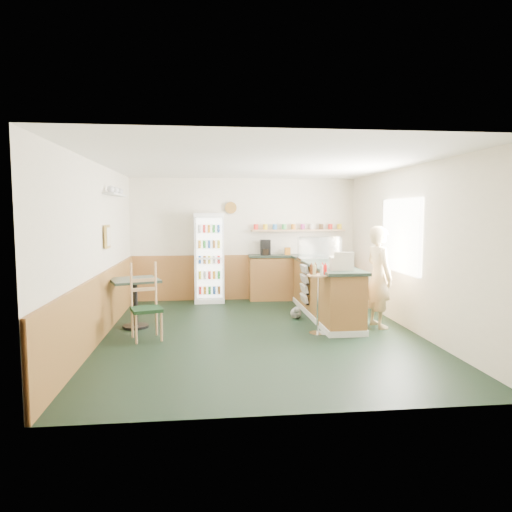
{
  "coord_description": "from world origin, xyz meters",
  "views": [
    {
      "loc": [
        -0.85,
        -7.16,
        1.93
      ],
      "look_at": [
        0.0,
        0.6,
        1.2
      ],
      "focal_mm": 32.0,
      "sensor_mm": 36.0,
      "label": 1
    }
  ],
  "objects": [
    {
      "name": "newspaper_rack",
      "position": [
        0.99,
        1.22,
        0.59
      ],
      "size": [
        0.09,
        0.46,
        0.73
      ],
      "color": "black",
      "rests_on": "ground"
    },
    {
      "name": "back_counter",
      "position": [
        1.19,
        2.8,
        0.55
      ],
      "size": [
        2.24,
        0.42,
        1.69
      ],
      "color": "#975730",
      "rests_on": "ground"
    },
    {
      "name": "service_counter",
      "position": [
        1.35,
        1.07,
        0.46
      ],
      "size": [
        0.68,
        3.01,
        1.01
      ],
      "color": "#975730",
      "rests_on": "ground"
    },
    {
      "name": "drinks_fridge",
      "position": [
        -0.79,
        2.74,
        0.97
      ],
      "size": [
        0.64,
        0.54,
        1.93
      ],
      "color": "white",
      "rests_on": "ground"
    },
    {
      "name": "ground",
      "position": [
        0.0,
        0.0,
        0.0
      ],
      "size": [
        6.0,
        6.0,
        0.0
      ],
      "primitive_type": "plane",
      "color": "black",
      "rests_on": "ground"
    },
    {
      "name": "room_envelope",
      "position": [
        -0.23,
        0.73,
        1.52
      ],
      "size": [
        5.04,
        6.02,
        2.72
      ],
      "color": "silver",
      "rests_on": "ground"
    },
    {
      "name": "cafe_table",
      "position": [
        -2.05,
        0.6,
        0.59
      ],
      "size": [
        0.97,
        0.97,
        0.83
      ],
      "rotation": [
        0.0,
        0.0,
        0.34
      ],
      "color": "black",
      "rests_on": "ground"
    },
    {
      "name": "cafe_chair",
      "position": [
        -1.77,
        -0.07,
        0.61
      ],
      "size": [
        0.55,
        0.55,
        1.17
      ],
      "rotation": [
        0.0,
        0.0,
        0.3
      ],
      "color": "black",
      "rests_on": "ground"
    },
    {
      "name": "condiment_stand",
      "position": [
        0.92,
        -0.14,
        0.72
      ],
      "size": [
        0.36,
        0.36,
        1.12
      ],
      "rotation": [
        0.0,
        0.0,
        -0.3
      ],
      "color": "silver",
      "rests_on": "ground"
    },
    {
      "name": "display_case",
      "position": [
        1.35,
        1.55,
        1.24
      ],
      "size": [
        0.81,
        0.42,
        0.46
      ],
      "color": "silver",
      "rests_on": "service_counter"
    },
    {
      "name": "dog_doorstop",
      "position": [
        0.78,
        0.95,
        0.11
      ],
      "size": [
        0.2,
        0.26,
        0.24
      ],
      "rotation": [
        0.0,
        0.0,
        -0.08
      ],
      "color": "gray",
      "rests_on": "ground"
    },
    {
      "name": "shopkeeper",
      "position": [
        2.05,
        0.2,
        0.86
      ],
      "size": [
        0.5,
        0.63,
        1.72
      ],
      "primitive_type": "imported",
      "rotation": [
        0.0,
        0.0,
        1.73
      ],
      "color": "tan",
      "rests_on": "ground"
    },
    {
      "name": "cash_register",
      "position": [
        1.35,
        0.08,
        1.11
      ],
      "size": [
        0.41,
        0.42,
        0.21
      ],
      "primitive_type": "cube",
      "rotation": [
        0.0,
        0.0,
        -0.15
      ],
      "color": "beige",
      "rests_on": "service_counter"
    }
  ]
}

